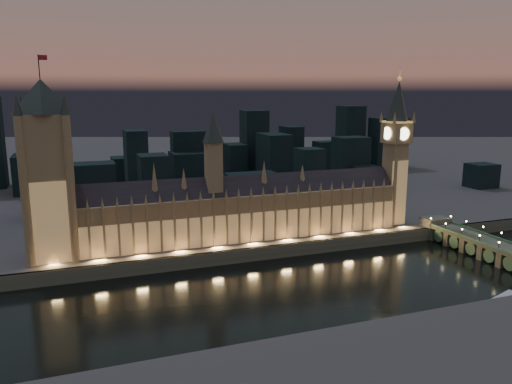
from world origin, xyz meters
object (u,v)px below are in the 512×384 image
object	(u,v)px
westminster_bridge	(490,249)
river_boat	(504,303)
elizabeth_tower	(396,140)
victoria_tower	(47,161)
palace_of_westminster	(244,209)

from	to	relation	value
westminster_bridge	river_boat	world-z (taller)	westminster_bridge
elizabeth_tower	river_boat	size ratio (longest dim) A/B	2.41
victoria_tower	river_boat	bearing A→B (deg)	-31.52
victoria_tower	river_boat	xyz separation A→B (m)	(195.50, -119.91, -59.60)
victoria_tower	river_boat	size ratio (longest dim) A/B	2.54
westminster_bridge	palace_of_westminster	bearing A→B (deg)	153.55
palace_of_westminster	westminster_bridge	world-z (taller)	palace_of_westminster
westminster_bridge	river_boat	size ratio (longest dim) A/B	2.66
palace_of_westminster	victoria_tower	xyz separation A→B (m)	(-109.92, 0.17, 34.79)
palace_of_westminster	victoria_tower	size ratio (longest dim) A/B	1.88
palace_of_westminster	westminster_bridge	xyz separation A→B (m)	(131.06, -65.20, -20.38)
palace_of_westminster	elizabeth_tower	size ratio (longest dim) A/B	1.97
elizabeth_tower	westminster_bridge	size ratio (longest dim) A/B	0.91
elizabeth_tower	river_boat	bearing A→B (deg)	-100.63
elizabeth_tower	river_boat	distance (m)	137.53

